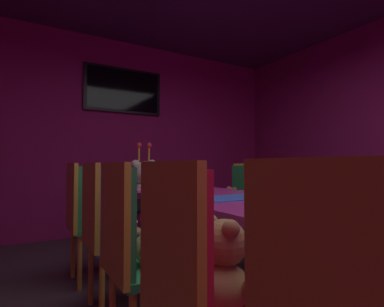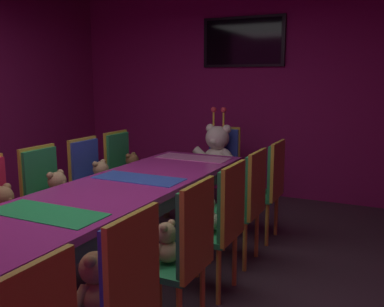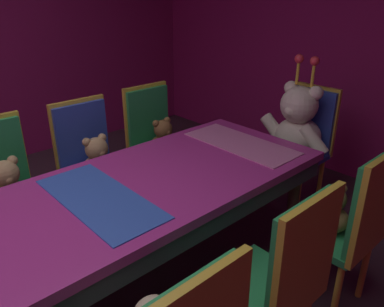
# 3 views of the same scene
# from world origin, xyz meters

# --- Properties ---
(ground_plane) EXTENTS (7.90, 7.90, 0.00)m
(ground_plane) POSITION_xyz_m (0.00, 0.00, 0.00)
(ground_plane) COLOR #3F2D38
(wall_back) EXTENTS (5.20, 0.12, 2.80)m
(wall_back) POSITION_xyz_m (0.00, 3.20, 1.40)
(wall_back) COLOR #8C1959
(wall_back) RESTS_ON ground_plane
(banquet_table) EXTENTS (0.90, 3.72, 0.75)m
(banquet_table) POSITION_xyz_m (0.00, 0.00, 0.66)
(banquet_table) COLOR #B22D8C
(banquet_table) RESTS_ON ground_plane
(teddy_left_2) EXTENTS (0.27, 0.35, 0.33)m
(teddy_left_2) POSITION_xyz_m (-0.68, -0.28, 0.60)
(teddy_left_2) COLOR #9E7247
(teddy_left_2) RESTS_ON chair_left_2
(chair_left_3) EXTENTS (0.42, 0.41, 0.98)m
(chair_left_3) POSITION_xyz_m (-0.84, 0.30, 0.60)
(chair_left_3) COLOR #268C4C
(chair_left_3) RESTS_ON ground_plane
(teddy_left_3) EXTENTS (0.27, 0.34, 0.33)m
(teddy_left_3) POSITION_xyz_m (-0.69, 0.30, 0.60)
(teddy_left_3) COLOR tan
(teddy_left_3) RESTS_ON chair_left_3
(chair_left_4) EXTENTS (0.42, 0.41, 0.98)m
(chair_left_4) POSITION_xyz_m (-0.83, 0.90, 0.60)
(chair_left_4) COLOR #2D47B2
(chair_left_4) RESTS_ON ground_plane
(teddy_left_4) EXTENTS (0.26, 0.33, 0.32)m
(teddy_left_4) POSITION_xyz_m (-0.68, 0.90, 0.59)
(teddy_left_4) COLOR tan
(teddy_left_4) RESTS_ON chair_left_4
(chair_left_5) EXTENTS (0.42, 0.41, 0.98)m
(chair_left_5) POSITION_xyz_m (-0.85, 1.49, 0.60)
(chair_left_5) COLOR #268C4C
(chair_left_5) RESTS_ON ground_plane
(teddy_left_5) EXTENTS (0.24, 0.31, 0.30)m
(teddy_left_5) POSITION_xyz_m (-0.71, 1.49, 0.59)
(teddy_left_5) COLOR brown
(teddy_left_5) RESTS_ON chair_left_5
(chair_right_1) EXTENTS (0.42, 0.41, 0.98)m
(chair_right_1) POSITION_xyz_m (0.84, -0.93, 0.60)
(chair_right_1) COLOR #2D47B2
(chair_right_1) RESTS_ON ground_plane
(teddy_right_1) EXTENTS (0.26, 0.33, 0.32)m
(teddy_right_1) POSITION_xyz_m (0.69, -0.93, 0.59)
(teddy_right_1) COLOR olive
(teddy_right_1) RESTS_ON chair_right_1
(chair_right_2) EXTENTS (0.42, 0.41, 0.98)m
(chair_right_2) POSITION_xyz_m (0.85, -0.28, 0.60)
(chair_right_2) COLOR #268C4C
(chair_right_2) RESTS_ON ground_plane
(teddy_right_2) EXTENTS (0.21, 0.28, 0.26)m
(teddy_right_2) POSITION_xyz_m (0.71, -0.28, 0.57)
(teddy_right_2) COLOR tan
(teddy_right_2) RESTS_ON chair_right_2
(chair_right_3) EXTENTS (0.42, 0.41, 0.98)m
(chair_right_3) POSITION_xyz_m (0.85, 0.31, 0.60)
(chair_right_3) COLOR #268C4C
(chair_right_3) RESTS_ON ground_plane
(teddy_right_3) EXTENTS (0.24, 0.31, 0.30)m
(teddy_right_3) POSITION_xyz_m (0.71, 0.31, 0.59)
(teddy_right_3) COLOR beige
(teddy_right_3) RESTS_ON chair_right_3
(chair_right_4) EXTENTS (0.42, 0.41, 0.98)m
(chair_right_4) POSITION_xyz_m (0.84, 0.91, 0.60)
(chair_right_4) COLOR #268C4C
(chair_right_4) RESTS_ON ground_plane
(chair_right_5) EXTENTS (0.42, 0.41, 0.98)m
(chair_right_5) POSITION_xyz_m (0.85, 1.51, 0.60)
(chair_right_5) COLOR #268C4C
(chair_right_5) RESTS_ON ground_plane
(teddy_right_5) EXTENTS (0.22, 0.29, 0.27)m
(teddy_right_5) POSITION_xyz_m (0.71, 1.51, 0.58)
(teddy_right_5) COLOR olive
(teddy_right_5) RESTS_ON chair_right_5
(throne_chair) EXTENTS (0.41, 0.42, 0.98)m
(throne_chair) POSITION_xyz_m (0.00, 2.40, 0.60)
(throne_chair) COLOR #2D47B2
(throne_chair) RESTS_ON ground_plane
(king_teddy_bear) EXTENTS (0.61, 0.47, 0.78)m
(king_teddy_bear) POSITION_xyz_m (0.00, 2.24, 0.71)
(king_teddy_bear) COLOR silver
(king_teddy_bear) RESTS_ON throne_chair
(wall_tv) EXTENTS (1.12, 0.06, 0.65)m
(wall_tv) POSITION_xyz_m (0.00, 3.11, 2.05)
(wall_tv) COLOR black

